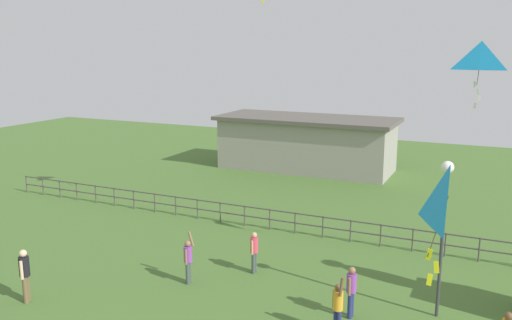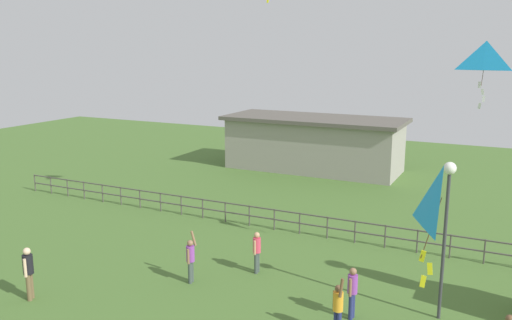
{
  "view_description": "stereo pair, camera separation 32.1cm",
  "coord_description": "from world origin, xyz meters",
  "px_view_note": "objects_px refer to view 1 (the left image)",
  "views": [
    {
      "loc": [
        5.57,
        -6.58,
        7.87
      ],
      "look_at": [
        -0.21,
        5.87,
        4.97
      ],
      "focal_mm": 37.5,
      "sensor_mm": 36.0,
      "label": 1
    },
    {
      "loc": [
        5.86,
        -6.44,
        7.87
      ],
      "look_at": [
        -0.21,
        5.87,
        4.97
      ],
      "focal_mm": 37.5,
      "sensor_mm": 36.0,
      "label": 2
    }
  ],
  "objects_px": {
    "lamppost": "(445,206)",
    "person_7": "(188,258)",
    "person_2": "(338,305)",
    "person_4": "(254,250)",
    "kite_3": "(448,200)",
    "kite_4": "(481,58)",
    "person_0": "(351,289)",
    "person_1": "(25,272)"
  },
  "relations": [
    {
      "from": "person_0",
      "to": "person_1",
      "type": "height_order",
      "value": "person_1"
    },
    {
      "from": "person_0",
      "to": "person_1",
      "type": "xyz_separation_m",
      "value": [
        -9.52,
        -3.33,
        0.08
      ]
    },
    {
      "from": "lamppost",
      "to": "kite_4",
      "type": "xyz_separation_m",
      "value": [
        0.49,
        3.03,
        4.12
      ]
    },
    {
      "from": "person_0",
      "to": "kite_3",
      "type": "relative_size",
      "value": 0.78
    },
    {
      "from": "lamppost",
      "to": "kite_3",
      "type": "relative_size",
      "value": 2.32
    },
    {
      "from": "person_0",
      "to": "person_7",
      "type": "xyz_separation_m",
      "value": [
        -5.62,
        -0.02,
        -0.02
      ]
    },
    {
      "from": "person_4",
      "to": "person_7",
      "type": "distance_m",
      "value": 2.39
    },
    {
      "from": "person_1",
      "to": "person_4",
      "type": "xyz_separation_m",
      "value": [
        5.56,
        5.04,
        -0.13
      ]
    },
    {
      "from": "lamppost",
      "to": "person_7",
      "type": "height_order",
      "value": "lamppost"
    },
    {
      "from": "person_0",
      "to": "person_4",
      "type": "distance_m",
      "value": 4.31
    },
    {
      "from": "person_7",
      "to": "kite_4",
      "type": "xyz_separation_m",
      "value": [
        8.43,
        4.21,
        6.64
      ]
    },
    {
      "from": "person_2",
      "to": "person_4",
      "type": "bearing_deg",
      "value": 143.61
    },
    {
      "from": "kite_3",
      "to": "kite_4",
      "type": "distance_m",
      "value": 10.08
    },
    {
      "from": "person_4",
      "to": "person_7",
      "type": "height_order",
      "value": "person_7"
    },
    {
      "from": "person_0",
      "to": "kite_4",
      "type": "bearing_deg",
      "value": 56.14
    },
    {
      "from": "person_2",
      "to": "person_4",
      "type": "height_order",
      "value": "person_2"
    },
    {
      "from": "lamppost",
      "to": "person_7",
      "type": "xyz_separation_m",
      "value": [
        -7.94,
        -1.18,
        -2.52
      ]
    },
    {
      "from": "lamppost",
      "to": "kite_3",
      "type": "xyz_separation_m",
      "value": [
        0.6,
        -6.84,
        2.07
      ]
    },
    {
      "from": "lamppost",
      "to": "person_7",
      "type": "relative_size",
      "value": 2.65
    },
    {
      "from": "lamppost",
      "to": "kite_4",
      "type": "bearing_deg",
      "value": 80.85
    },
    {
      "from": "lamppost",
      "to": "person_1",
      "type": "distance_m",
      "value": 12.89
    },
    {
      "from": "person_1",
      "to": "person_2",
      "type": "relative_size",
      "value": 0.97
    },
    {
      "from": "person_2",
      "to": "lamppost",
      "type": "bearing_deg",
      "value": 44.12
    },
    {
      "from": "person_2",
      "to": "kite_4",
      "type": "distance_m",
      "value": 9.0
    },
    {
      "from": "person_0",
      "to": "kite_4",
      "type": "relative_size",
      "value": 0.76
    },
    {
      "from": "person_7",
      "to": "kite_3",
      "type": "distance_m",
      "value": 11.22
    },
    {
      "from": "person_2",
      "to": "person_0",
      "type": "bearing_deg",
      "value": 86.62
    },
    {
      "from": "person_2",
      "to": "person_1",
      "type": "bearing_deg",
      "value": -167.07
    },
    {
      "from": "person_4",
      "to": "person_2",
      "type": "bearing_deg",
      "value": -36.39
    },
    {
      "from": "person_7",
      "to": "kite_4",
      "type": "bearing_deg",
      "value": 26.54
    },
    {
      "from": "lamppost",
      "to": "person_7",
      "type": "distance_m",
      "value": 8.41
    },
    {
      "from": "person_7",
      "to": "kite_4",
      "type": "relative_size",
      "value": 0.85
    },
    {
      "from": "lamppost",
      "to": "kite_4",
      "type": "height_order",
      "value": "kite_4"
    },
    {
      "from": "lamppost",
      "to": "person_7",
      "type": "bearing_deg",
      "value": -171.57
    },
    {
      "from": "kite_3",
      "to": "kite_4",
      "type": "relative_size",
      "value": 0.97
    },
    {
      "from": "kite_4",
      "to": "person_1",
      "type": "bearing_deg",
      "value": -148.62
    },
    {
      "from": "person_0",
      "to": "person_4",
      "type": "xyz_separation_m",
      "value": [
        -3.96,
        1.71,
        -0.05
      ]
    },
    {
      "from": "lamppost",
      "to": "person_0",
      "type": "distance_m",
      "value": 3.6
    },
    {
      "from": "person_0",
      "to": "person_2",
      "type": "xyz_separation_m",
      "value": [
        -0.07,
        -1.16,
        -0.01
      ]
    },
    {
      "from": "lamppost",
      "to": "person_2",
      "type": "relative_size",
      "value": 2.64
    },
    {
      "from": "person_1",
      "to": "kite_3",
      "type": "relative_size",
      "value": 0.85
    },
    {
      "from": "person_0",
      "to": "person_7",
      "type": "relative_size",
      "value": 0.89
    }
  ]
}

